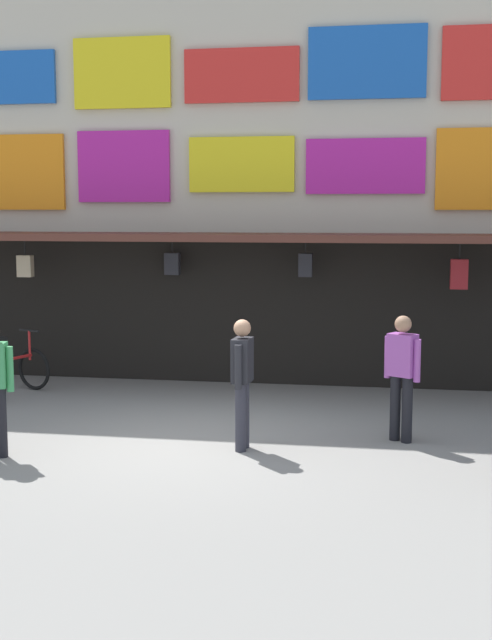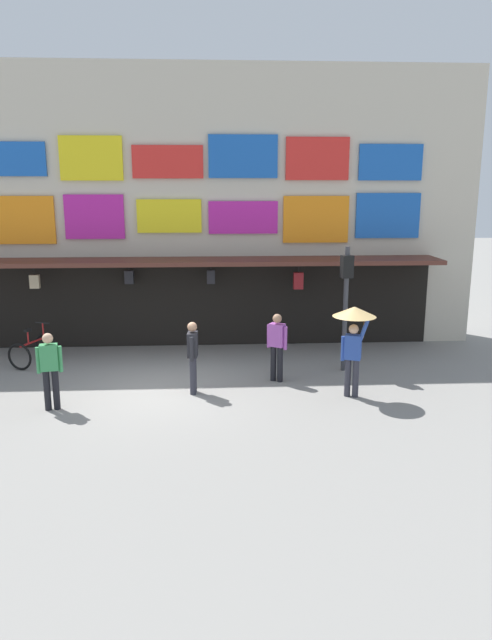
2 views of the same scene
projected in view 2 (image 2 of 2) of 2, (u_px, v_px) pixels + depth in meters
name	position (u px, v px, depth m)	size (l,w,h in m)	color
ground_plane	(162.00, 390.00, 13.64)	(80.00, 80.00, 0.00)	gray
shopfront	(171.00, 210.00, 17.20)	(18.00, 2.60, 8.00)	beige
traffic_light_far	(346.00, 289.00, 14.67)	(0.32, 0.34, 3.20)	#38383D
bicycle_parked	(33.00, 350.00, 15.57)	(1.09, 1.34, 1.05)	black
pedestrian_in_purple	(193.00, 353.00, 13.26)	(0.24, 0.53, 1.68)	#2D2D38
pedestrian_in_green	(277.00, 344.00, 14.08)	(0.47, 0.38, 1.68)	black
pedestrian_in_white	(50.00, 365.00, 12.27)	(0.52, 0.40, 1.68)	black
pedestrian_with_umbrella	(354.00, 326.00, 12.88)	(0.96, 0.96, 2.08)	#2D2D38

